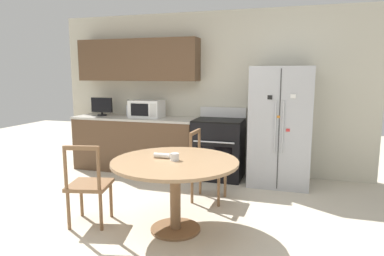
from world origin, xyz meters
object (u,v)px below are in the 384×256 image
microwave (147,109)px  dining_chair_left (89,185)px  refrigerator (280,126)px  dining_chair_far (207,167)px  countertop_tv (102,106)px  oven_range (219,148)px  counter_bottle (129,110)px  candle_glass (175,157)px

microwave → dining_chair_left: 2.24m
refrigerator → dining_chair_far: size_ratio=1.91×
countertop_tv → dining_chair_left: 2.49m
microwave → dining_chair_left: bearing=-82.5°
countertop_tv → dining_chair_far: countertop_tv is taller
countertop_tv → dining_chair_left: bearing=-62.2°
microwave → countertop_tv: 0.84m
microwave → oven_range: bearing=-2.5°
refrigerator → dining_chair_left: 2.81m
refrigerator → countertop_tv: bearing=178.4°
counter_bottle → dining_chair_far: (1.66, -1.09, -0.57)m
refrigerator → microwave: size_ratio=3.27×
dining_chair_left → candle_glass: bearing=-5.5°
oven_range → microwave: 1.37m
dining_chair_left → countertop_tv: bearing=104.8°
dining_chair_far → dining_chair_left: 1.49m
microwave → countertop_tv: size_ratio=1.37×
microwave → candle_glass: microwave is taller
oven_range → counter_bottle: 1.68m
refrigerator → counter_bottle: (-2.51, 0.12, 0.15)m
counter_bottle → dining_chair_left: (0.63, -2.17, -0.57)m
countertop_tv → counter_bottle: countertop_tv is taller
refrigerator → countertop_tv: size_ratio=4.49×
dining_chair_far → dining_chair_left: same height
oven_range → counter_bottle: bearing=177.0°
dining_chair_far → candle_glass: 1.01m
oven_range → candle_glass: size_ratio=12.24×
dining_chair_left → candle_glass: 1.01m
oven_range → countertop_tv: countertop_tv is taller
countertop_tv → dining_chair_far: (2.15, -1.05, -0.63)m
oven_range → counter_bottle: size_ratio=3.80×
oven_range → counter_bottle: (-1.59, 0.08, 0.54)m
refrigerator → dining_chair_far: 1.36m
microwave → candle_glass: size_ratio=5.97×
microwave → dining_chair_far: bearing=-39.1°
refrigerator → dining_chair_far: bearing=-131.2°
oven_range → candle_glass: (-0.02, -1.96, 0.31)m
oven_range → countertop_tv: (-2.08, 0.04, 0.60)m
oven_range → candle_glass: oven_range is taller
countertop_tv → dining_chair_left: (1.12, -2.13, -0.63)m
oven_range → dining_chair_far: (0.07, -1.01, -0.03)m
refrigerator → candle_glass: size_ratio=19.49×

